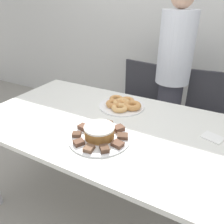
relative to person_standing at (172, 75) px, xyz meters
The scene contains 26 objects.
ground_plane 1.24m from the person_standing, 101.07° to the right, with size 12.00×12.00×0.00m, color gray.
wall_back 0.83m from the person_standing, 104.87° to the left, with size 8.00×0.05×2.60m.
table 0.93m from the person_standing, 101.07° to the right, with size 1.65×0.93×0.76m.
person_standing is the anchor object (origin of this frame).
office_chair_left 0.54m from the person_standing, behind, with size 0.51×0.51×0.88m.
office_chair_right 0.54m from the person_standing, ahead, with size 0.49×0.49×0.88m.
plate_cake 1.09m from the person_standing, 96.19° to the right, with size 0.35×0.35×0.01m.
plate_donuts 0.69m from the person_standing, 105.82° to the right, with size 0.33×0.33×0.01m.
frosted_cake 1.09m from the person_standing, 96.19° to the right, with size 0.17×0.17×0.07m.
lamington_0 1.16m from the person_standing, 101.62° to the right, with size 0.06×0.06×0.02m.
lamington_1 1.21m from the person_standing, 98.57° to the right, with size 0.06×0.07×0.02m.
lamington_2 1.22m from the person_standing, 94.84° to the right, with size 0.05×0.06×0.02m.
lamington_3 1.18m from the person_standing, 91.49° to the right, with size 0.07×0.07×0.02m.
lamington_4 1.11m from the person_standing, 89.58° to the right, with size 0.07×0.06×0.02m.
lamington_5 1.03m from the person_standing, 90.07° to the right, with size 0.08×0.07×0.02m.
lamington_6 0.97m from the person_standing, 93.24° to the right, with size 0.07×0.08×0.03m.
lamington_7 0.97m from the person_standing, 97.90° to the right, with size 0.05×0.05×0.03m.
lamington_8 1.01m from the person_standing, 101.67° to the right, with size 0.07×0.07×0.02m.
lamington_9 1.09m from the person_standing, 102.93° to the right, with size 0.06×0.06×0.03m.
donut_0 0.69m from the person_standing, 105.82° to the right, with size 0.13×0.13×0.04m.
donut_1 0.68m from the person_standing, 98.67° to the right, with size 0.13×0.13×0.04m.
donut_2 0.64m from the person_standing, 105.60° to the right, with size 0.11×0.11×0.03m.
donut_3 0.66m from the person_standing, 113.12° to the right, with size 0.10×0.10×0.03m.
donut_4 0.74m from the person_standing, 108.26° to the right, with size 0.11×0.11×0.04m.
donut_5 0.76m from the person_standing, 102.64° to the right, with size 0.11×0.11×0.03m.
napkin 0.90m from the person_standing, 60.67° to the right, with size 0.13×0.12×0.01m.
Camera 1 is at (0.60, -1.04, 1.45)m, focal length 35.00 mm.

